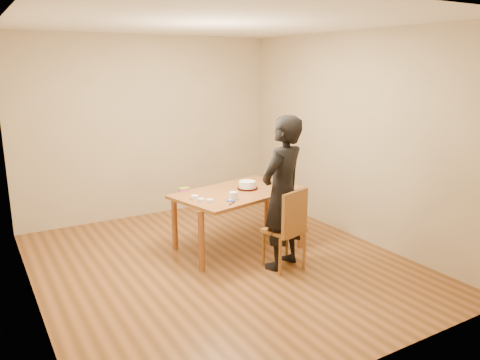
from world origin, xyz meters
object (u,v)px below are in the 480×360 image
cake_plate (247,188)px  person (282,193)px  cake (247,185)px  dining_table (238,192)px  dining_chair (284,230)px

cake_plate → person: (-0.00, -0.76, 0.11)m
cake_plate → cake: 0.04m
cake → person: (-0.00, -0.76, 0.07)m
dining_table → dining_chair: bearing=-92.0°
dining_table → cake_plate: cake_plate is taller
dining_table → person: person is taller
person → dining_table: bearing=-99.2°
person → dining_chair: bearing=69.1°
person → cake_plate: bearing=-111.1°
dining_table → cake_plate: bearing=-3.7°
dining_table → cake_plate: size_ratio=6.03×
dining_chair → cake_plate: size_ratio=1.52×
dining_table → cake_plate: 0.16m
cake_plate → cake: size_ratio=1.17×
cake → person: bearing=-90.3°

